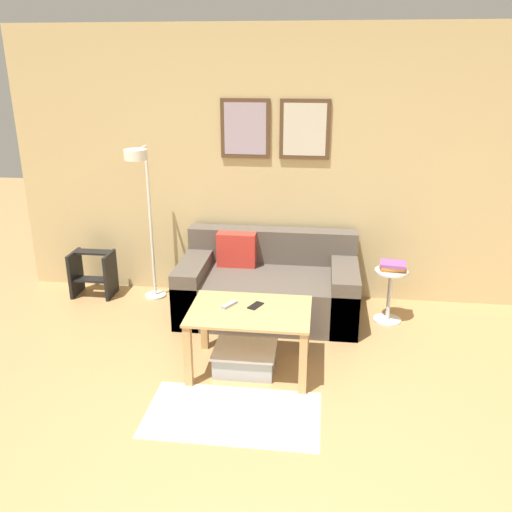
{
  "coord_description": "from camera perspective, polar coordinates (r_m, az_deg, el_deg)",
  "views": [
    {
      "loc": [
        0.18,
        -2.06,
        2.24
      ],
      "look_at": [
        -0.29,
        1.72,
        0.85
      ],
      "focal_mm": 38.0,
      "sensor_mm": 36.0,
      "label": 1
    }
  ],
  "objects": [
    {
      "name": "wall_back",
      "position": [
        5.15,
        5.0,
        9.22
      ],
      "size": [
        5.6,
        0.09,
        2.55
      ],
      "color": "tan",
      "rests_on": "ground_plane"
    },
    {
      "name": "cell_phone",
      "position": [
        4.07,
        -0.04,
        -5.24
      ],
      "size": [
        0.12,
        0.15,
        0.01
      ],
      "primitive_type": "cube",
      "rotation": [
        0.0,
        0.0,
        -0.44
      ],
      "color": "black",
      "rests_on": "coffee_table"
    },
    {
      "name": "storage_bin",
      "position": [
        4.2,
        -1.18,
        -10.76
      ],
      "size": [
        0.47,
        0.38,
        0.18
      ],
      "color": "#9EA3A8",
      "rests_on": "ground_plane"
    },
    {
      "name": "side_table",
      "position": [
        4.99,
        13.88,
        -3.6
      ],
      "size": [
        0.29,
        0.29,
        0.49
      ],
      "color": "silver",
      "rests_on": "ground_plane"
    },
    {
      "name": "floor_lamp",
      "position": [
        5.03,
        -11.9,
        6.64
      ],
      "size": [
        0.2,
        0.48,
        1.51
      ],
      "color": "white",
      "rests_on": "ground_plane"
    },
    {
      "name": "remote_control",
      "position": [
        4.08,
        -2.81,
        -5.13
      ],
      "size": [
        0.11,
        0.15,
        0.02
      ],
      "primitive_type": "cube",
      "rotation": [
        0.0,
        0.0,
        -0.53
      ],
      "color": "#99999E",
      "rests_on": "coffee_table"
    },
    {
      "name": "book_stack",
      "position": [
        4.91,
        14.21,
        -1.02
      ],
      "size": [
        0.24,
        0.2,
        0.07
      ],
      "color": "#D18438",
      "rests_on": "side_table"
    },
    {
      "name": "area_rug",
      "position": [
        3.78,
        -2.46,
        -16.3
      ],
      "size": [
        1.17,
        0.64,
        0.01
      ],
      "primitive_type": "cube",
      "color": "beige",
      "rests_on": "ground_plane"
    },
    {
      "name": "coffee_table",
      "position": [
        4.06,
        -0.64,
        -6.92
      ],
      "size": [
        0.9,
        0.62,
        0.5
      ],
      "color": "tan",
      "rests_on": "ground_plane"
    },
    {
      "name": "step_stool",
      "position": [
        5.63,
        -16.79,
        -1.67
      ],
      "size": [
        0.4,
        0.29,
        0.45
      ],
      "color": "black",
      "rests_on": "ground_plane"
    },
    {
      "name": "couch",
      "position": [
        5.01,
        1.3,
        -3.24
      ],
      "size": [
        1.6,
        0.9,
        0.72
      ],
      "color": "brown",
      "rests_on": "ground_plane"
    }
  ]
}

